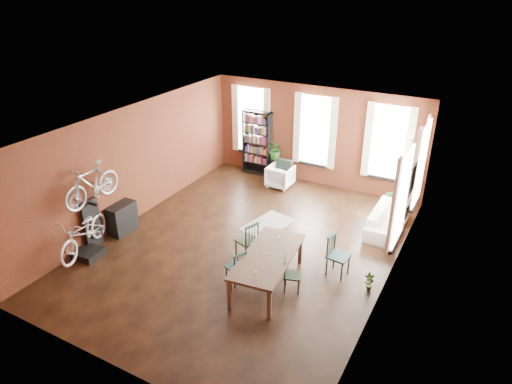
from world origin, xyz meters
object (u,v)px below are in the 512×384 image
Objects in this scene: dining_chair_a at (236,267)px; console_table at (122,218)px; cream_sofa at (389,216)px; bicycle_floor at (80,216)px; dining_chair_c at (292,275)px; bookshelf at (257,143)px; bike_trainer at (89,253)px; plant_stand at (276,168)px; dining_table at (268,270)px; white_armchair at (280,175)px; dining_chair_d at (339,256)px; dining_chair_b at (247,240)px.

console_table is at bearing -74.28° from dining_chair_a.
bicycle_floor reaches higher than cream_sofa.
cream_sofa is (1.19, 3.63, 0.01)m from dining_chair_c.
bookshelf reaches higher than bike_trainer.
cream_sofa is 4.56m from plant_stand.
bike_trainer is at bearing -106.17° from plant_stand.
bookshelf is 5.28m from cream_sofa.
dining_chair_a is at bearing -2.66° from bicycle_floor.
dining_chair_c reaches higher than bike_trainer.
white_armchair is (-2.01, 4.79, 0.00)m from dining_table.
dining_chair_d is at bearing 168.80° from cream_sofa.
dining_chair_c reaches higher than dining_table.
dining_chair_a reaches higher than cream_sofa.
console_table is at bearing 62.42° from white_armchair.
dining_chair_c is at bearing 161.82° from cream_sofa.
dining_chair_b is 1.27× the size of white_armchair.
dining_table is at bearing -1.10° from bicycle_floor.
bookshelf reaches higher than dining_chair_a.
bicycle_floor is at bearing -100.39° from bookshelf.
dining_chair_b is at bearing 105.43° from white_armchair.
dining_chair_a is 1.06× the size of dining_chair_c.
dining_chair_a is 1.32× the size of plant_stand.
dining_chair_a reaches higher than bike_trainer.
console_table is (-1.28, -5.20, -0.70)m from bookshelf.
dining_table is 5.94m from plant_stand.
dining_chair_b is at bearing 27.88° from bike_trainer.
dining_chair_a is 0.84× the size of dining_chair_b.
white_armchair is (-2.58, 4.72, -0.01)m from dining_chair_c.
plant_stand is (-2.47, 5.40, -0.07)m from dining_table.
dining_chair_b is 0.45× the size of bookshelf.
bicycle_floor is (-5.63, -2.24, 0.63)m from dining_chair_d.
bicycle_floor reaches higher than plant_stand.
dining_chair_c is 5.08m from bike_trainer.
bookshelf is at bearing 113.97° from dining_table.
dining_table is 3.56× the size of plant_stand.
bicycle_floor is at bearing 128.21° from cream_sofa.
dining_chair_b is at bearing 46.82° from dining_chair_c.
dining_chair_a is at bearing 105.63° from white_armchair.
bookshelf is 6.70m from bike_trainer.
dining_chair_b is at bearing 7.99° from console_table.
dining_chair_c is 0.38× the size of cream_sofa.
cream_sofa is at bearing -18.95° from bookshelf.
bookshelf is (-3.19, 5.40, 0.71)m from dining_table.
bike_trainer is 1.36m from console_table.
bookshelf is 1.51m from white_armchair.
dining_chair_b is 3.97m from bicycle_floor.
bookshelf is at bearing 63.98° from bicycle_floor.
white_armchair is 0.41× the size of bicycle_floor.
white_armchair is at bearing -144.69° from dining_chair_b.
dining_chair_a is 3.85m from console_table.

